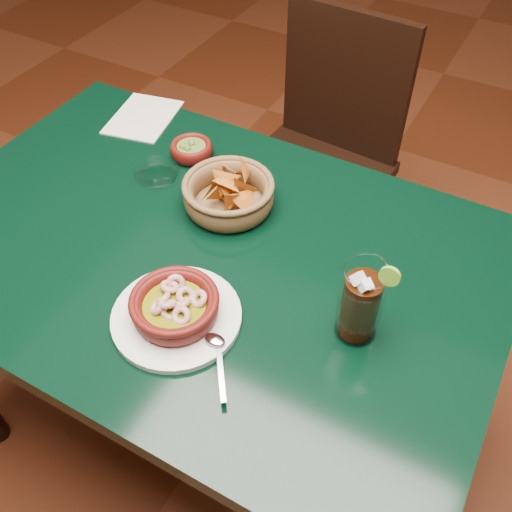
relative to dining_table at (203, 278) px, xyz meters
The scene contains 9 objects.
ground 0.65m from the dining_table, ahead, with size 7.00×7.00×0.00m, color #471C0C.
dining_table is the anchor object (origin of this frame).
dining_chair 0.72m from the dining_table, 92.72° to the left, with size 0.45×0.45×0.91m.
shrimp_plate 0.23m from the dining_table, 69.80° to the right, with size 0.28×0.23×0.07m.
chip_basket 0.19m from the dining_table, 94.14° to the left, with size 0.23×0.23×0.13m.
guacamole_ramekin 0.32m from the dining_table, 126.40° to the left, with size 0.12×0.12×0.04m.
cola_drink 0.40m from the dining_table, ahead, with size 0.16×0.16×0.18m.
glass_ashtray 0.27m from the dining_table, 145.84° to the left, with size 0.11×0.11×0.03m.
paper_menu 0.50m from the dining_table, 140.02° to the left, with size 0.18×0.22×0.00m.
Camera 1 is at (0.49, -0.65, 1.57)m, focal length 40.00 mm.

